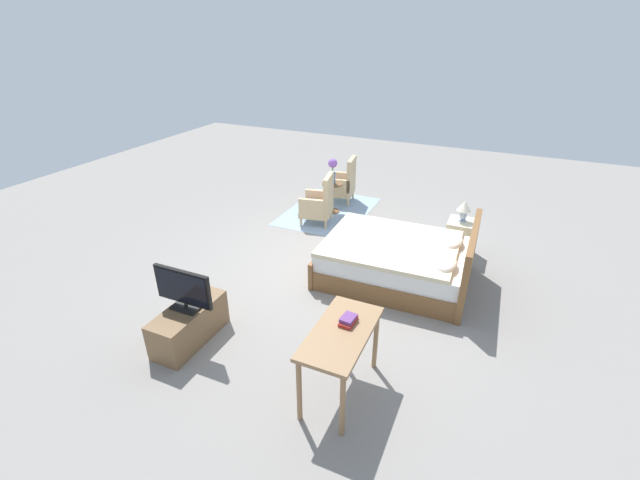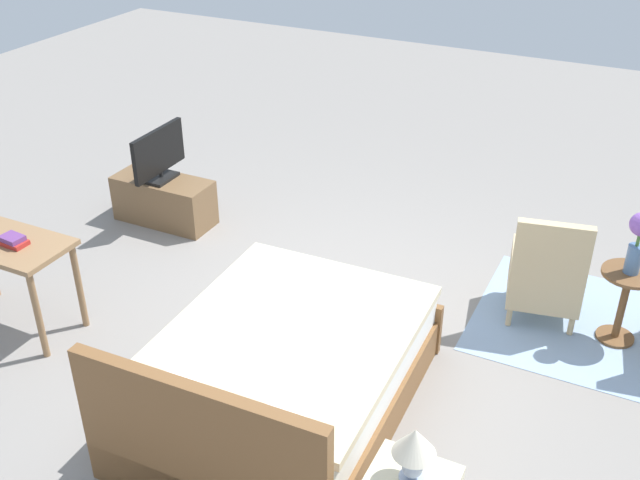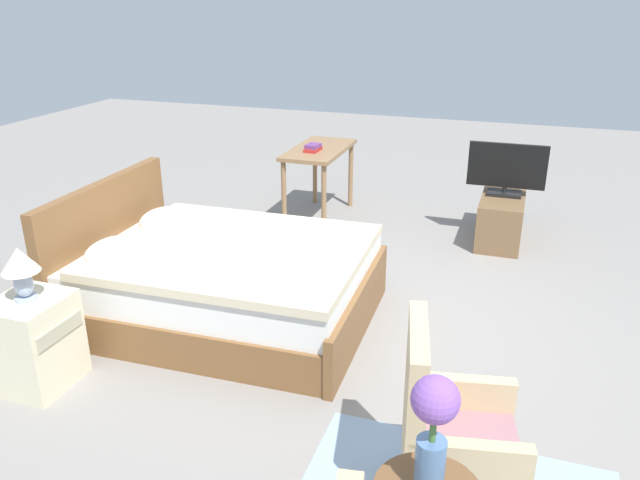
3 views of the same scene
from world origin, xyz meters
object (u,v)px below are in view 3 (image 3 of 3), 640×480
Objects in this scene: nightstand at (35,342)px; book_stack at (313,148)px; armchair_by_window_right at (450,437)px; bed at (221,280)px; vanity_desk at (319,159)px; tv_stand at (501,217)px; flower_vase at (433,424)px; tv_flatscreen at (507,169)px; table_lamp at (20,266)px.

book_stack is (3.28, -0.63, 0.50)m from nightstand.
bed is at bearing 54.56° from armchair_by_window_right.
vanity_desk is at bearing -5.95° from book_stack.
armchair_by_window_right reaches higher than tv_stand.
flower_vase is 2.23× the size of book_stack.
bed reaches higher than armchair_by_window_right.
bed is 3.60× the size of nightstand.
vanity_desk is at bearing 89.76° from tv_flatscreen.
armchair_by_window_right is at bearing -94.07° from table_lamp.
bed is at bearing -178.78° from book_stack.
bed is 2.90× the size of tv_flatscreen.
flower_vase reaches higher than armchair_by_window_right.
bed reaches higher than table_lamp.
armchair_by_window_right is 3.96m from book_stack.
table_lamp is 4.28m from tv_stand.
nightstand is 1.75× the size of table_lamp.
bed is 2.67m from flower_vase.
vanity_desk reaches higher than tv_stand.
book_stack is (3.46, 1.88, 0.41)m from armchair_by_window_right.
tv_flatscreen is (3.42, -2.52, 0.41)m from nightstand.
tv_stand is at bearing -0.38° from flower_vase.
nightstand is at bearing 143.58° from tv_stand.
tv_stand is 1.33× the size of tv_flatscreen.
tv_stand is 1.92m from vanity_desk.
tv_stand is at bearing -38.81° from bed.
tv_flatscreen reaches higher than vanity_desk.
nightstand is (-1.12, 0.68, -0.01)m from bed.
armchair_by_window_right is 4.06m from vanity_desk.
table_lamp is 0.34× the size of tv_stand.
bed is 2.01× the size of vanity_desk.
tv_flatscreen is 0.69× the size of vanity_desk.
armchair_by_window_right reaches higher than nightstand.
table_lamp is (-0.00, 0.00, 0.50)m from nightstand.
vanity_desk is (3.42, -0.65, 0.35)m from nightstand.
tv_stand is (3.41, -2.52, -0.07)m from nightstand.
book_stack is at bearing -10.90° from nightstand.
tv_flatscreen is 3.36× the size of book_stack.
bed is at bearing 141.22° from tv_flatscreen.
table_lamp reaches higher than vanity_desk.
bed is 1.40m from table_lamp.
armchair_by_window_right reaches higher than book_stack.
nightstand is at bearing -90.00° from table_lamp.
book_stack is (3.28, -0.63, -0.01)m from table_lamp.
flower_vase is at bearing 179.62° from tv_flatscreen.
tv_stand is (3.59, -0.01, -0.16)m from armchair_by_window_right.
armchair_by_window_right is 0.88× the size of vanity_desk.
book_stack is (4.03, 1.86, -0.09)m from flower_vase.
table_lamp is at bearing 90.00° from nightstand.
flower_vase is 0.66× the size of tv_flatscreen.
flower_vase is 0.46× the size of vanity_desk.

